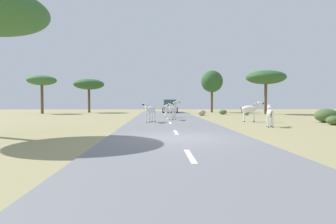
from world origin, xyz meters
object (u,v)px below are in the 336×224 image
object	(u,v)px
zebra_0	(172,110)
zebra_4	(171,107)
car_0	(170,107)
rock_1	(202,113)
rock_0	(247,114)
tree_3	(42,81)
bush_1	(334,120)
bush_0	(223,112)
zebra_2	(270,113)
zebra_3	(150,110)
tree_0	(89,84)
tree_1	(212,82)
bush_3	(326,116)
zebra_1	(250,109)
tree_4	(266,78)

from	to	relation	value
zebra_0	zebra_4	bearing A→B (deg)	-63.44
car_0	rock_1	distance (m)	8.19
zebra_4	rock_1	bearing A→B (deg)	119.49
car_0	rock_0	world-z (taller)	car_0
zebra_0	tree_3	bearing A→B (deg)	-13.98
bush_1	rock_0	world-z (taller)	bush_1
car_0	bush_0	xyz separation A→B (m)	(6.11, -4.64, -0.56)
zebra_2	bush_0	xyz separation A→B (m)	(1.08, 17.04, -0.54)
zebra_3	rock_0	distance (m)	15.60
zebra_0	bush_1	world-z (taller)	zebra_0
zebra_4	bush_1	world-z (taller)	zebra_4
tree_0	zebra_0	bearing A→B (deg)	-58.24
tree_1	bush_0	world-z (taller)	tree_1
zebra_0	bush_0	world-z (taller)	zebra_0
tree_0	bush_3	xyz separation A→B (m)	(21.91, -19.89, -3.41)
zebra_1	zebra_0	bearing A→B (deg)	-91.32
zebra_3	tree_1	distance (m)	22.01
tree_3	tree_4	distance (m)	28.03
zebra_2	tree_3	size ratio (longest dim) A/B	0.30
zebra_0	zebra_2	xyz separation A→B (m)	(5.59, -6.06, -0.05)
zebra_1	zebra_4	distance (m)	7.90
zebra_4	tree_0	distance (m)	17.64
bush_1	rock_0	distance (m)	13.84
zebra_4	rock_1	world-z (taller)	zebra_4
zebra_3	bush_3	xyz separation A→B (m)	(12.92, -0.01, -0.41)
zebra_2	tree_3	world-z (taller)	tree_3
car_0	zebra_4	bearing A→B (deg)	-88.52
bush_0	rock_0	distance (m)	3.06
zebra_1	zebra_3	world-z (taller)	zebra_1
zebra_0	tree_1	bearing A→B (deg)	-83.21
tree_0	rock_1	xyz separation A→B (m)	(14.38, -9.26, -3.60)
zebra_2	zebra_4	bearing A→B (deg)	133.94
rock_1	rock_0	bearing A→B (deg)	8.68
zebra_3	tree_3	size ratio (longest dim) A/B	0.30
rock_0	rock_1	world-z (taller)	rock_1
zebra_2	rock_1	xyz separation A→B (m)	(-1.92, 14.12, -0.51)
zebra_4	zebra_1	bearing A→B (deg)	25.68
zebra_1	rock_0	bearing A→B (deg)	179.30
zebra_2	zebra_3	distance (m)	8.10
zebra_3	car_0	distance (m)	18.33
zebra_3	car_0	bearing A→B (deg)	-63.27
zebra_1	zebra_3	size ratio (longest dim) A/B	1.13
tree_1	zebra_2	bearing A→B (deg)	-92.40
zebra_2	tree_3	xyz separation A→B (m)	(-21.43, 19.99, 3.34)
zebra_4	tree_1	size ratio (longest dim) A/B	0.27
tree_1	bush_0	bearing A→B (deg)	-89.24
zebra_2	zebra_3	size ratio (longest dim) A/B	0.99
zebra_2	bush_3	size ratio (longest dim) A/B	0.86
tree_4	bush_0	size ratio (longest dim) A/B	5.63
tree_0	zebra_3	bearing A→B (deg)	-65.66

